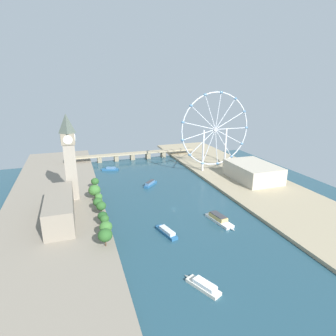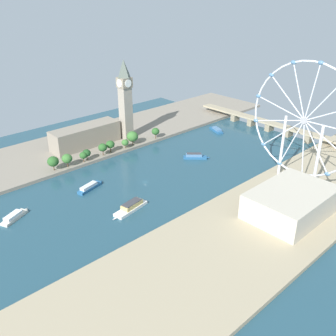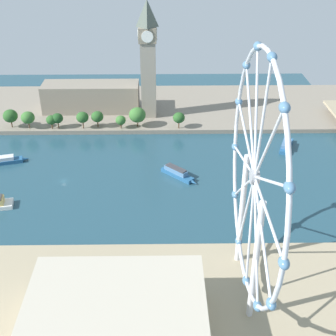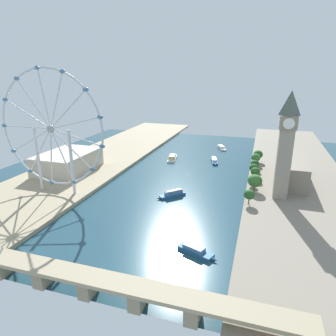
{
  "view_description": "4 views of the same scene",
  "coord_description": "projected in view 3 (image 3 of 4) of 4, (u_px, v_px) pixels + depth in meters",
  "views": [
    {
      "loc": [
        -83.5,
        -227.54,
        113.27
      ],
      "look_at": [
        23.39,
        86.1,
        12.86
      ],
      "focal_mm": 30.16,
      "sensor_mm": 36.0,
      "label": 1
    },
    {
      "loc": [
        226.74,
        -185.42,
        153.99
      ],
      "look_at": [
        21.37,
        6.92,
        18.58
      ],
      "focal_mm": 41.02,
      "sensor_mm": 36.0,
      "label": 2
    },
    {
      "loc": [
        231.73,
        58.21,
        143.08
      ],
      "look_at": [
        -3.39,
        61.54,
        6.36
      ],
      "focal_mm": 49.38,
      "sensor_mm": 36.0,
      "label": 3
    },
    {
      "loc": [
        -69.74,
        286.56,
        99.1
      ],
      "look_at": [
        8.18,
        40.16,
        15.58
      ],
      "focal_mm": 31.93,
      "sensor_mm": 36.0,
      "label": 4
    }
  ],
  "objects": [
    {
      "name": "tour_boat_1",
      "position": [
        3.0,
        161.0,
        288.73
      ],
      "size": [
        11.73,
        28.12,
        4.7
      ],
      "rotation": [
        0.0,
        0.0,
        1.83
      ],
      "color": "#235684",
      "rests_on": "ground_plane"
    },
    {
      "name": "ferris_wheel",
      "position": [
        254.0,
        179.0,
        167.89
      ],
      "size": [
        95.53,
        3.2,
        100.54
      ],
      "color": "silver",
      "rests_on": "riverbank_right"
    },
    {
      "name": "clock_tower",
      "position": [
        148.0,
        59.0,
        325.15
      ],
      "size": [
        13.23,
        13.23,
        83.52
      ],
      "color": "gray",
      "rests_on": "riverbank_left"
    },
    {
      "name": "ground_plane",
      "position": [
        64.0,
        181.0,
        271.52
      ],
      "size": [
        384.05,
        384.05,
        0.0
      ],
      "primitive_type": "plane",
      "color": "#234756"
    },
    {
      "name": "tree_row_embankment",
      "position": [
        86.0,
        117.0,
        324.25
      ],
      "size": [
        12.97,
        127.94,
        14.37
      ],
      "color": "#513823",
      "rests_on": "riverbank_left"
    },
    {
      "name": "riverbank_left",
      "position": [
        88.0,
        108.0,
        363.28
      ],
      "size": [
        90.0,
        520.0,
        3.0
      ],
      "primitive_type": "cube",
      "color": "gray",
      "rests_on": "ground_plane"
    },
    {
      "name": "tour_boat_4",
      "position": [
        287.0,
        145.0,
        307.2
      ],
      "size": [
        25.23,
        13.82,
        4.47
      ],
      "rotation": [
        0.0,
        0.0,
        2.77
      ],
      "color": "#235684",
      "rests_on": "ground_plane"
    },
    {
      "name": "riverside_hall",
      "position": [
        117.0,
        317.0,
        167.13
      ],
      "size": [
        44.19,
        64.28,
        18.93
      ],
      "primitive_type": "cube",
      "color": "#BCB29E",
      "rests_on": "riverbank_right"
    },
    {
      "name": "riverbank_right",
      "position": [
        13.0,
        324.0,
        178.25
      ],
      "size": [
        90.0,
        520.0,
        3.0
      ],
      "primitive_type": "cube",
      "color": "tan",
      "rests_on": "ground_plane"
    },
    {
      "name": "tour_boat_3",
      "position": [
        177.0,
        173.0,
        274.84
      ],
      "size": [
        20.99,
        21.61,
        5.63
      ],
      "rotation": [
        0.0,
        0.0,
        0.8
      ],
      "color": "#235684",
      "rests_on": "ground_plane"
    },
    {
      "name": "parliament_block",
      "position": [
        91.0,
        97.0,
        350.93
      ],
      "size": [
        22.0,
        72.34,
        20.96
      ],
      "primitive_type": "cube",
      "color": "gray",
      "rests_on": "riverbank_left"
    }
  ]
}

